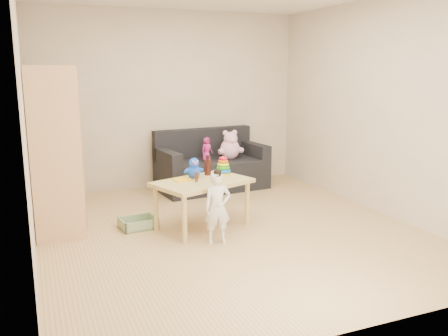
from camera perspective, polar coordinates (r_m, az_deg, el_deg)
name	(u,v)px	position (r m, az deg, el deg)	size (l,w,h in m)	color
room	(229,113)	(5.05, 0.56, 6.65)	(4.50, 4.50, 4.50)	tan
wardrobe	(53,149)	(5.50, -19.83, 2.12)	(0.50, 0.99, 1.79)	#EEB683
sofa	(212,174)	(7.03, -1.43, -0.78)	(1.57, 0.79, 0.44)	black
play_table	(202,204)	(5.33, -2.62, -4.35)	(1.03, 0.65, 0.54)	tan
storage_bin	(138,223)	(5.45, -10.29, -6.51)	(0.39, 0.30, 0.12)	gray
toddler	(218,208)	(4.84, -0.79, -4.85)	(0.27, 0.18, 0.73)	white
pink_bear	(230,147)	(7.03, 0.72, 2.57)	(0.32, 0.27, 0.36)	#FFBBDB
doll	(207,150)	(6.85, -2.09, 2.23)	(0.17, 0.12, 0.34)	#CB2685
ring_stacker	(223,167)	(5.56, -0.10, 0.09)	(0.18, 0.18, 0.21)	yellow
brown_bottle	(208,167)	(5.52, -1.97, 0.16)	(0.08, 0.08, 0.23)	black
blue_plush	(194,168)	(5.36, -3.66, 0.04)	(0.20, 0.16, 0.24)	#1C53FF
wooden_figure	(197,177)	(5.18, -3.33, -1.05)	(0.05, 0.04, 0.12)	#5C2C1C
yellow_book	(182,180)	(5.29, -5.04, -1.39)	(0.18, 0.18, 0.01)	yellow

